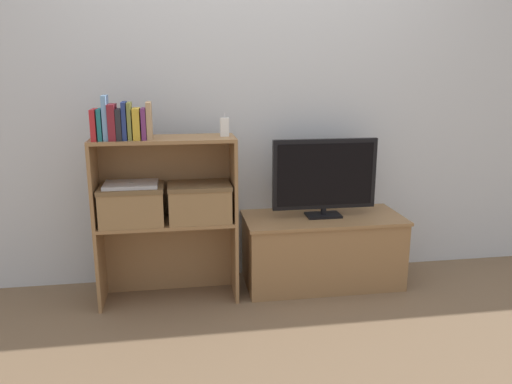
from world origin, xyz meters
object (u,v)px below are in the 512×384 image
at_px(book_skyblue, 106,118).
at_px(book_plum, 144,124).
at_px(book_teal, 100,124).
at_px(book_tan, 149,121).
at_px(book_navy, 125,121).
at_px(storage_basket_right, 200,200).
at_px(tv_stand, 322,250).
at_px(book_olive, 130,121).
at_px(book_maroon, 113,122).
at_px(tv, 325,176).
at_px(book_charcoal, 120,124).
at_px(book_crimson, 95,125).
at_px(storage_basket_left, 132,203).
at_px(book_mustard, 137,124).
at_px(laptop, 131,184).
at_px(baby_monitor, 224,127).

xyz_separation_m(book_skyblue, book_plum, (0.20, 0.00, -0.04)).
bearing_deg(book_teal, book_tan, -0.00).
height_order(book_navy, storage_basket_right, book_navy).
xyz_separation_m(tv_stand, book_teal, (-1.33, -0.12, 0.86)).
bearing_deg(book_plum, book_olive, 180.00).
height_order(book_navy, book_plum, book_navy).
bearing_deg(book_olive, book_maroon, 180.00).
height_order(tv, book_plum, book_plum).
distance_m(book_charcoal, book_olive, 0.06).
distance_m(book_crimson, book_teal, 0.03).
height_order(book_crimson, storage_basket_left, book_crimson).
xyz_separation_m(tv, book_olive, (-1.17, -0.12, 0.38)).
distance_m(tv_stand, book_maroon, 1.54).
relative_size(book_charcoal, book_navy, 0.82).
xyz_separation_m(book_skyblue, book_mustard, (0.17, 0.00, -0.04)).
height_order(book_plum, laptop, book_plum).
height_order(book_maroon, book_mustard, book_maroon).
distance_m(book_maroon, book_navy, 0.07).
xyz_separation_m(book_maroon, storage_basket_right, (0.47, 0.03, -0.47)).
bearing_deg(laptop, tv_stand, 4.35).
distance_m(book_teal, book_skyblue, 0.05).
bearing_deg(book_plum, book_tan, -0.00).
bearing_deg(tv, storage_basket_left, -175.73).
relative_size(book_charcoal, storage_basket_left, 0.46).
height_order(book_skyblue, baby_monitor, book_skyblue).
bearing_deg(storage_basket_right, book_mustard, -174.62).
bearing_deg(book_navy, book_maroon, -180.00).
bearing_deg(book_navy, book_plum, -0.00).
relative_size(book_navy, book_tan, 1.01).
distance_m(tv_stand, storage_basket_right, 0.89).
distance_m(book_mustard, storage_basket_right, 0.57).
bearing_deg(book_navy, book_teal, -180.00).
bearing_deg(storage_basket_left, book_plum, -18.63).
bearing_deg(book_plum, laptop, 161.37).
height_order(tv_stand, book_olive, book_olive).
bearing_deg(book_mustard, laptop, 149.84).
relative_size(book_maroon, storage_basket_right, 0.53).
bearing_deg(book_olive, book_charcoal, 180.00).
distance_m(baby_monitor, laptop, 0.64).
xyz_separation_m(book_charcoal, storage_basket_left, (0.04, 0.03, -0.46)).
bearing_deg(storage_basket_left, book_navy, -106.21).
xyz_separation_m(book_tan, storage_basket_left, (-0.12, 0.03, -0.48)).
relative_size(tv_stand, book_maroon, 5.21).
height_order(book_olive, book_tan, book_tan).
distance_m(book_plum, baby_monitor, 0.46).
distance_m(book_maroon, storage_basket_right, 0.67).
distance_m(book_olive, storage_basket_left, 0.48).
distance_m(book_navy, book_tan, 0.13).
bearing_deg(book_olive, laptop, 120.53).
height_order(book_tan, storage_basket_right, book_tan).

